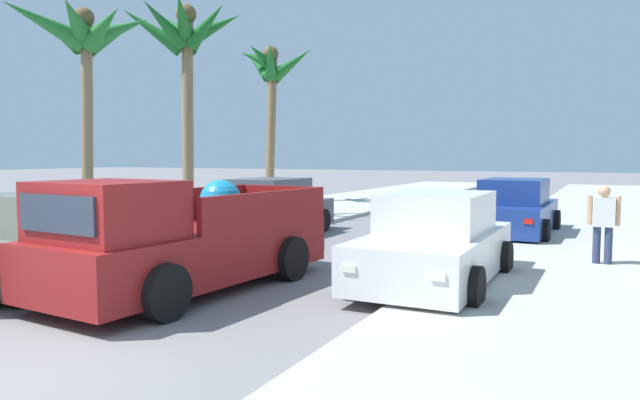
# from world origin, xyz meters

# --- Properties ---
(sidewalk_left) EXTENTS (5.37, 60.00, 0.12)m
(sidewalk_left) POSITION_xyz_m (-5.28, 12.00, 0.06)
(sidewalk_left) COLOR #B2AFA8
(sidewalk_left) RESTS_ON ground
(sidewalk_right) EXTENTS (5.37, 60.00, 0.12)m
(sidewalk_right) POSITION_xyz_m (5.28, 12.00, 0.06)
(sidewalk_right) COLOR #B2AFA8
(sidewalk_right) RESTS_ON ground
(curb_left) EXTENTS (0.16, 60.00, 0.10)m
(curb_left) POSITION_xyz_m (-3.99, 12.00, 0.05)
(curb_left) COLOR silver
(curb_left) RESTS_ON ground
(curb_right) EXTENTS (0.16, 60.00, 0.10)m
(curb_right) POSITION_xyz_m (3.99, 12.00, 0.05)
(curb_right) COLOR silver
(curb_right) RESTS_ON ground
(pickup_truck) EXTENTS (2.51, 5.34, 1.80)m
(pickup_truck) POSITION_xyz_m (-0.72, 3.67, 0.79)
(pickup_truck) COLOR maroon
(pickup_truck) RESTS_ON ground
(car_left_near) EXTENTS (2.07, 4.28, 1.54)m
(car_left_near) POSITION_xyz_m (3.02, 12.62, 0.71)
(car_left_near) COLOR navy
(car_left_near) RESTS_ON ground
(car_right_near) EXTENTS (2.03, 4.26, 1.54)m
(car_right_near) POSITION_xyz_m (-2.92, 10.00, 0.71)
(car_right_near) COLOR #474C56
(car_right_near) RESTS_ON ground
(car_left_mid) EXTENTS (2.14, 4.31, 1.54)m
(car_left_mid) POSITION_xyz_m (-2.97, 3.24, 0.71)
(car_left_mid) COLOR slate
(car_left_mid) RESTS_ON ground
(car_right_mid) EXTENTS (2.03, 4.26, 1.54)m
(car_right_mid) POSITION_xyz_m (2.74, 5.85, 0.71)
(car_right_mid) COLOR silver
(car_right_mid) RESTS_ON ground
(palm_tree_left_fore) EXTENTS (3.01, 3.93, 6.20)m
(palm_tree_left_fore) POSITION_xyz_m (-7.50, 7.96, 5.25)
(palm_tree_left_fore) COLOR #846B4C
(palm_tree_left_fore) RESTS_ON ground
(palm_tree_right_mid) EXTENTS (3.73, 3.67, 6.98)m
(palm_tree_right_mid) POSITION_xyz_m (-8.23, 18.93, 5.70)
(palm_tree_right_mid) COLOR brown
(palm_tree_right_mid) RESTS_ON ground
(palm_tree_right_back) EXTENTS (3.74, 4.06, 7.11)m
(palm_tree_right_back) POSITION_xyz_m (-7.29, 11.88, 5.86)
(palm_tree_right_back) COLOR #846B4C
(palm_tree_right_back) RESTS_ON ground
(hedge_bush) EXTENTS (1.80, 2.80, 1.10)m
(hedge_bush) POSITION_xyz_m (-7.19, 8.00, 0.55)
(hedge_bush) COLOR #387538
(hedge_bush) RESTS_ON ground
(pedestrian) EXTENTS (0.57, 0.25, 1.59)m
(pedestrian) POSITION_xyz_m (5.18, 8.60, 0.91)
(pedestrian) COLOR navy
(pedestrian) RESTS_ON ground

